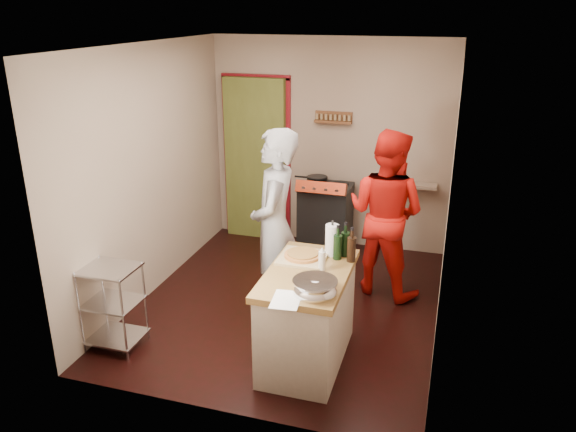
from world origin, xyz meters
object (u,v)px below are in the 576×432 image
at_px(person_stripe, 275,227).
at_px(person_red, 386,213).
at_px(stove, 325,218).
at_px(island, 308,314).
at_px(wire_shelving, 113,303).

distance_m(person_stripe, person_red, 1.27).
bearing_deg(stove, person_stripe, -93.79).
relative_size(island, person_stripe, 0.65).
height_order(wire_shelving, person_stripe, person_stripe).
bearing_deg(person_stripe, stove, 166.51).
distance_m(island, person_stripe, 0.96).
relative_size(stove, island, 0.81).
xyz_separation_m(wire_shelving, island, (1.72, 0.30, 0.02)).
distance_m(island, person_red, 1.61).
distance_m(wire_shelving, person_stripe, 1.62).
xyz_separation_m(wire_shelving, person_stripe, (1.22, 0.94, 0.51)).
bearing_deg(person_red, person_stripe, 61.85).
bearing_deg(wire_shelving, person_red, 39.69).
height_order(wire_shelving, island, island).
relative_size(stove, person_stripe, 0.53).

